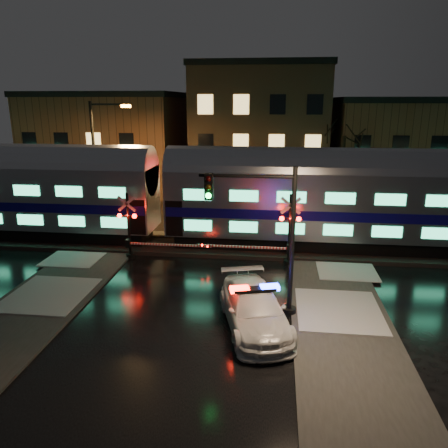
{
  "coord_description": "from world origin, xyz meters",
  "views": [
    {
      "loc": [
        3.7,
        -20.26,
        8.69
      ],
      "look_at": [
        0.93,
        2.5,
        2.2
      ],
      "focal_mm": 35.0,
      "sensor_mm": 36.0,
      "label": 1
    }
  ],
  "objects": [
    {
      "name": "building_right",
      "position": [
        15.0,
        22.0,
        4.25
      ],
      "size": [
        12.0,
        10.0,
        8.5
      ],
      "primitive_type": "cube",
      "color": "#512E1F",
      "rests_on": "ground"
    },
    {
      "name": "ground",
      "position": [
        0.0,
        0.0,
        0.0
      ],
      "size": [
        120.0,
        120.0,
        0.0
      ],
      "primitive_type": "plane",
      "color": "black",
      "rests_on": "ground"
    },
    {
      "name": "sidewalk_right",
      "position": [
        6.5,
        -6.0,
        0.06
      ],
      "size": [
        4.0,
        20.0,
        0.12
      ],
      "primitive_type": "cube",
      "color": "#2D2D2D",
      "rests_on": "ground"
    },
    {
      "name": "building_mid",
      "position": [
        2.0,
        22.5,
        5.75
      ],
      "size": [
        12.0,
        11.0,
        11.5
      ],
      "primitive_type": "cube",
      "color": "brown",
      "rests_on": "ground"
    },
    {
      "name": "train",
      "position": [
        -3.2,
        5.0,
        3.38
      ],
      "size": [
        51.0,
        3.12,
        5.92
      ],
      "color": "black",
      "rests_on": "ballast"
    },
    {
      "name": "police_car",
      "position": [
        3.0,
        -4.63,
        0.81
      ],
      "size": [
        3.6,
        5.89,
        1.77
      ],
      "rotation": [
        0.0,
        0.0,
        0.27
      ],
      "color": "silver",
      "rests_on": "ground"
    },
    {
      "name": "crossing_signal_left",
      "position": [
        -4.08,
        2.3,
        1.56
      ],
      "size": [
        5.36,
        0.64,
        3.8
      ],
      "color": "black",
      "rests_on": "ground"
    },
    {
      "name": "sidewalk_left",
      "position": [
        -6.5,
        -6.0,
        0.06
      ],
      "size": [
        4.0,
        20.0,
        0.12
      ],
      "primitive_type": "cube",
      "color": "#2D2D2D",
      "rests_on": "ground"
    },
    {
      "name": "ballast",
      "position": [
        0.0,
        5.0,
        0.12
      ],
      "size": [
        90.0,
        4.2,
        0.24
      ],
      "primitive_type": "cube",
      "color": "black",
      "rests_on": "ground"
    },
    {
      "name": "building_left",
      "position": [
        -13.0,
        22.0,
        4.5
      ],
      "size": [
        14.0,
        10.0,
        9.0
      ],
      "primitive_type": "cube",
      "color": "#512E1F",
      "rests_on": "ground"
    },
    {
      "name": "traffic_light",
      "position": [
        3.43,
        -3.42,
        3.33
      ],
      "size": [
        4.05,
        0.72,
        6.27
      ],
      "rotation": [
        0.0,
        0.0,
        -0.23
      ],
      "color": "black",
      "rests_on": "ground"
    },
    {
      "name": "streetlight",
      "position": [
        -8.69,
        9.0,
        5.0
      ],
      "size": [
        2.9,
        0.3,
        8.67
      ],
      "color": "black",
      "rests_on": "ground"
    },
    {
      "name": "crossing_signal_right",
      "position": [
        4.13,
        2.3,
        1.64
      ],
      "size": [
        5.62,
        0.65,
        3.98
      ],
      "color": "black",
      "rests_on": "ground"
    }
  ]
}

